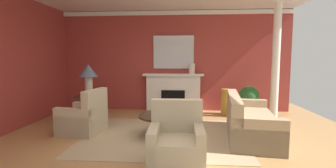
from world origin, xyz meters
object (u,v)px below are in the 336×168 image
object	(u,v)px
mantel_mirror	(174,52)
vase_mantel_right	(192,69)
armchair_facing_fireplace	(176,145)
vase_tall_corner	(226,102)
coffee_table	(163,120)
table_lamp	(88,74)
side_table	(90,107)
sofa	(249,122)
potted_plant	(249,98)
armchair_near_window	(84,119)
fireplace	(173,93)

from	to	relation	value
mantel_mirror	vase_mantel_right	world-z (taller)	mantel_mirror
mantel_mirror	armchair_facing_fireplace	distance (m)	4.20
vase_tall_corner	coffee_table	bearing A→B (deg)	-126.37
mantel_mirror	table_lamp	world-z (taller)	mantel_mirror
table_lamp	side_table	bearing A→B (deg)	180.00
coffee_table	table_lamp	distance (m)	2.28
vase_mantel_right	sofa	bearing A→B (deg)	-64.10
vase_tall_corner	potted_plant	world-z (taller)	potted_plant
side_table	armchair_near_window	bearing A→B (deg)	-76.10
armchair_facing_fireplace	table_lamp	distance (m)	3.29
armchair_near_window	side_table	xyz separation A→B (m)	(-0.20, 0.80, 0.09)
mantel_mirror	table_lamp	bearing A→B (deg)	-139.47
vase_tall_corner	sofa	bearing A→B (deg)	-85.71
fireplace	coffee_table	bearing A→B (deg)	-91.65
side_table	vase_tall_corner	size ratio (longest dim) A/B	0.96
fireplace	sofa	xyz separation A→B (m)	(1.67, -2.35, -0.24)
vase_tall_corner	potted_plant	distance (m)	0.65
table_lamp	potted_plant	distance (m)	4.29
table_lamp	vase_mantel_right	distance (m)	2.94
armchair_near_window	potted_plant	xyz separation A→B (m)	(3.89, 1.87, 0.19)
sofa	armchair_near_window	bearing A→B (deg)	-179.75
armchair_facing_fireplace	vase_mantel_right	xyz separation A→B (m)	(0.29, 3.75, 0.98)
sofa	side_table	xyz separation A→B (m)	(-3.64, 0.79, 0.10)
vase_tall_corner	potted_plant	bearing A→B (deg)	-18.55
armchair_facing_fireplace	coffee_table	distance (m)	1.39
armchair_near_window	potted_plant	bearing A→B (deg)	25.67
fireplace	armchair_facing_fireplace	size ratio (longest dim) A/B	1.89
armchair_near_window	table_lamp	size ratio (longest dim) A/B	1.27
mantel_mirror	sofa	distance (m)	3.33
armchair_near_window	coffee_table	xyz separation A→B (m)	(1.70, -0.08, 0.03)
sofa	vase_mantel_right	xyz separation A→B (m)	(-1.12, 2.31, 0.99)
mantel_mirror	coffee_table	size ratio (longest dim) A/B	1.22
fireplace	coffee_table	distance (m)	2.46
fireplace	potted_plant	world-z (taller)	fireplace
fireplace	vase_tall_corner	xyz separation A→B (m)	(1.52, -0.30, -0.18)
sofa	table_lamp	distance (m)	3.84
mantel_mirror	sofa	bearing A→B (deg)	-56.00
sofa	potted_plant	size ratio (longest dim) A/B	2.64
sofa	side_table	bearing A→B (deg)	167.79
sofa	armchair_facing_fireplace	size ratio (longest dim) A/B	2.31
coffee_table	side_table	world-z (taller)	side_table
potted_plant	armchair_near_window	bearing A→B (deg)	-154.33
sofa	table_lamp	world-z (taller)	table_lamp
sofa	coffee_table	xyz separation A→B (m)	(-1.74, -0.10, 0.04)
coffee_table	side_table	distance (m)	2.10
mantel_mirror	armchair_facing_fireplace	xyz separation A→B (m)	(0.26, -3.92, -1.47)
vase_tall_corner	mantel_mirror	bearing A→B (deg)	164.51
vase_tall_corner	side_table	bearing A→B (deg)	-160.04
table_lamp	vase_tall_corner	size ratio (longest dim) A/B	1.03
vase_tall_corner	vase_mantel_right	size ratio (longest dim) A/B	2.39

